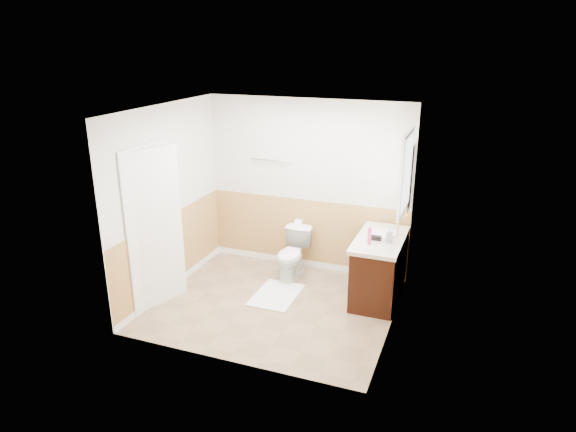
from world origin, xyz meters
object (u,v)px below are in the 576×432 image
at_px(bath_mat, 276,295).
at_px(soap_dispenser, 389,236).
at_px(toilet, 292,254).
at_px(vanity_cabinet, 379,270).
at_px(lotion_bottle, 369,236).

height_order(bath_mat, soap_dispenser, soap_dispenser).
height_order(toilet, soap_dispenser, soap_dispenser).
xyz_separation_m(toilet, bath_mat, (0.00, -0.62, -0.34)).
xyz_separation_m(toilet, soap_dispenser, (1.40, -0.29, 0.59)).
xyz_separation_m(bath_mat, soap_dispenser, (1.40, 0.33, 0.93)).
distance_m(toilet, vanity_cabinet, 1.29).
xyz_separation_m(toilet, vanity_cabinet, (1.28, -0.18, 0.05)).
bearing_deg(lotion_bottle, soap_dispenser, 33.95).
bearing_deg(soap_dispenser, toilet, 168.26).
relative_size(vanity_cabinet, lotion_bottle, 5.00).
relative_size(vanity_cabinet, soap_dispenser, 5.97).
height_order(vanity_cabinet, soap_dispenser, soap_dispenser).
relative_size(toilet, bath_mat, 0.88).
height_order(bath_mat, lotion_bottle, lotion_bottle).
bearing_deg(vanity_cabinet, lotion_bottle, -111.21).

